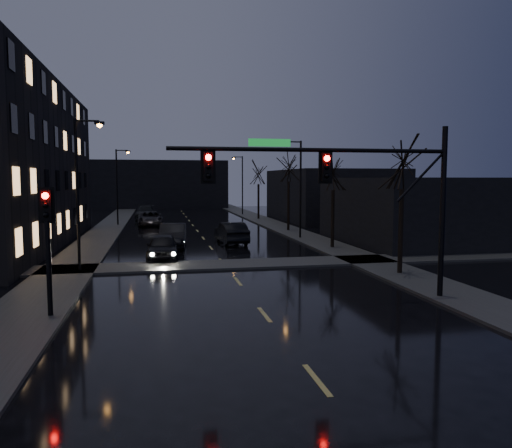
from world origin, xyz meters
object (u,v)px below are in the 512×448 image
oncoming_car_b (173,235)px  oncoming_car_c (151,219)px  lead_car (231,233)px  oncoming_car_a (162,247)px  oncoming_car_d (145,213)px

oncoming_car_b → oncoming_car_c: bearing=100.4°
oncoming_car_c → oncoming_car_b: bearing=-84.7°
oncoming_car_b → lead_car: oncoming_car_b is taller
oncoming_car_a → oncoming_car_d: oncoming_car_d is taller
lead_car → oncoming_car_a: bearing=47.7°
oncoming_car_a → lead_car: size_ratio=0.93×
oncoming_car_c → lead_car: bearing=-69.3°
oncoming_car_a → oncoming_car_d: bearing=95.1°
oncoming_car_d → lead_car: (6.93, -24.87, 0.00)m
oncoming_car_b → oncoming_car_d: oncoming_car_b is taller
oncoming_car_b → oncoming_car_d: bearing=100.1°
oncoming_car_d → lead_car: bearing=-73.1°
oncoming_car_a → lead_car: bearing=54.1°
oncoming_car_b → oncoming_car_d: (-2.47, 26.11, -0.03)m
oncoming_car_a → oncoming_car_b: 5.54m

